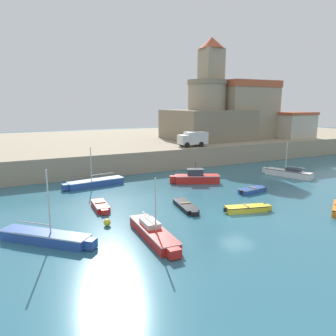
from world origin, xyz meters
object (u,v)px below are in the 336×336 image
sailboat_red_8 (154,232)px  truck_on_quay (193,138)px  sailboat_blue_7 (95,183)px  mooring_buoy (107,222)px  sailboat_white_4 (288,173)px  sailboat_blue_3 (47,237)px  dinghy_red_1 (101,206)px  fortress (206,119)px  church (231,106)px  dinghy_yellow_6 (247,208)px  dinghy_black_2 (186,206)px  dinghy_blue_0 (252,190)px  harbor_shed_near_wharf (296,125)px  motorboat_red_5 (196,178)px

sailboat_red_8 → truck_on_quay: (16.60, 22.72, 3.68)m
sailboat_blue_7 → mooring_buoy: size_ratio=12.77×
sailboat_white_4 → sailboat_blue_3: bearing=-165.5°
sailboat_blue_3 → truck_on_quay: (23.40, 20.18, 3.70)m
mooring_buoy → dinghy_red_1: bearing=81.6°
sailboat_blue_7 → truck_on_quay: 18.20m
dinghy_red_1 → sailboat_white_4: sailboat_white_4 is taller
fortress → truck_on_quay: (-7.61, -8.06, -2.35)m
sailboat_blue_7 → church: bearing=27.8°
sailboat_blue_7 → mooring_buoy: 12.88m
dinghy_red_1 → dinghy_yellow_6: (11.27, -6.43, 0.01)m
dinghy_black_2 → sailboat_white_4: (18.36, 5.63, 0.23)m
dinghy_black_2 → church: 39.25m
truck_on_quay → dinghy_yellow_6: bearing=-108.3°
dinghy_black_2 → fortress: (18.93, 26.03, 6.21)m
mooring_buoy → fortress: bearing=45.6°
sailboat_blue_3 → sailboat_white_4: bearing=14.5°
mooring_buoy → truck_on_quay: size_ratio=0.13×
dinghy_red_1 → dinghy_yellow_6: size_ratio=0.88×
dinghy_blue_0 → church: bearing=57.5°
dinghy_yellow_6 → sailboat_blue_3: bearing=176.8°
dinghy_yellow_6 → church: size_ratio=0.24×
dinghy_yellow_6 → dinghy_red_1: bearing=150.3°
dinghy_red_1 → harbor_shed_near_wharf: harbor_shed_near_wharf is taller
dinghy_blue_0 → sailboat_white_4: bearing=23.4°
dinghy_yellow_6 → harbor_shed_near_wharf: size_ratio=0.62×
truck_on_quay → motorboat_red_5: bearing=-118.7°
sailboat_red_8 → harbor_shed_near_wharf: harbor_shed_near_wharf is taller
dinghy_yellow_6 → fortress: (14.57, 29.15, 6.16)m
sailboat_blue_3 → motorboat_red_5: sailboat_blue_3 is taller
sailboat_blue_3 → motorboat_red_5: size_ratio=1.00×
church → sailboat_red_8: bearing=-133.5°
sailboat_white_4 → fortress: size_ratio=0.49×
sailboat_blue_7 → fortress: 28.84m
dinghy_red_1 → sailboat_blue_7: bearing=79.4°
dinghy_red_1 → truck_on_quay: (18.23, 14.66, 3.83)m
mooring_buoy → dinghy_yellow_6: bearing=-10.0°
fortress → harbor_shed_near_wharf: size_ratio=1.87×
sailboat_blue_3 → sailboat_red_8: (6.80, -2.53, 0.02)m
sailboat_blue_7 → truck_on_quay: size_ratio=1.60×
motorboat_red_5 → mooring_buoy: (-13.40, -8.99, -0.35)m
dinghy_black_2 → truck_on_quay: truck_on_quay is taller
dinghy_yellow_6 → truck_on_quay: truck_on_quay is taller
sailboat_white_4 → sailboat_blue_7: bearing=165.7°
sailboat_blue_3 → harbor_shed_near_wharf: 52.27m
dinghy_blue_0 → church: church is taller
sailboat_blue_7 → dinghy_black_2: bearing=-65.4°
sailboat_red_8 → harbor_shed_near_wharf: size_ratio=0.99×
dinghy_red_1 → harbor_shed_near_wharf: size_ratio=0.54×
sailboat_blue_3 → sailboat_red_8: 7.26m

